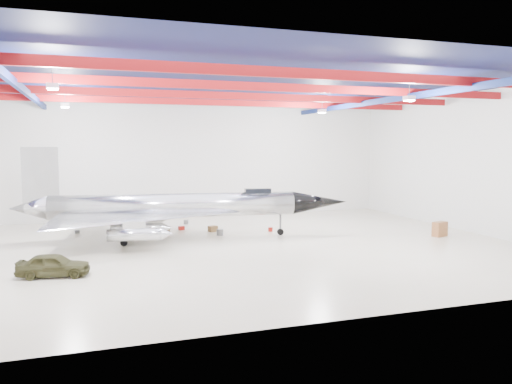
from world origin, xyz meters
name	(u,v)px	position (x,y,z in m)	size (l,w,h in m)	color
floor	(224,247)	(0.00, 0.00, 0.00)	(40.00, 40.00, 0.00)	beige
wall_back	(184,160)	(0.00, 15.00, 5.50)	(40.00, 40.00, 0.00)	silver
wall_right	(470,163)	(20.00, 0.00, 5.50)	(30.00, 30.00, 0.00)	silver
ceiling	(223,82)	(0.00, 0.00, 11.00)	(40.00, 40.00, 0.00)	#0A0F38
ceiling_structure	(224,92)	(0.00, 0.00, 10.32)	(39.50, 29.50, 1.08)	maroon
jet_aircraft	(175,209)	(-2.65, 4.30, 2.21)	(24.68, 15.94, 6.74)	silver
jeep	(54,265)	(-10.39, -4.43, 0.62)	(1.47, 3.65, 1.24)	#35341A
desk	(440,229)	(16.50, -1.08, 0.55)	(1.21, 0.60, 1.10)	brown
toolbox_red	(181,228)	(-1.56, 7.85, 0.15)	(0.44, 0.35, 0.31)	#A91710
engine_drum	(220,232)	(0.82, 4.55, 0.23)	(0.51, 0.51, 0.46)	#59595B
parts_bin	(213,229)	(0.68, 6.29, 0.23)	(0.66, 0.52, 0.46)	olive
crate_small	(77,232)	(-9.57, 8.85, 0.13)	(0.36, 0.29, 0.25)	#59595B
tool_chest	(270,229)	(5.07, 4.91, 0.16)	(0.36, 0.36, 0.32)	#A91710
oil_barrel	(166,231)	(-2.94, 6.70, 0.16)	(0.47, 0.37, 0.33)	olive
spares_box	(186,222)	(-0.68, 10.66, 0.19)	(0.41, 0.41, 0.37)	#59595B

